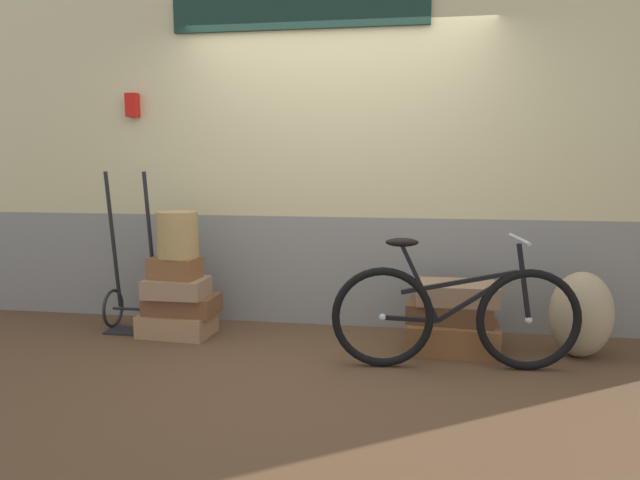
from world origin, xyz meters
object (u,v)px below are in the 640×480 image
object	(u,v)px
suitcase_0	(177,324)
luggage_trolley	(133,295)
suitcase_5	(450,311)
burlap_sack	(581,314)
suitcase_3	(175,268)
suitcase_1	(182,304)
suitcase_4	(453,336)
suitcase_6	(456,292)
wicker_basket	(178,234)
bicycle	(454,316)
suitcase_2	(177,288)

from	to	relation	value
suitcase_0	luggage_trolley	distance (m)	0.48
suitcase_0	suitcase_5	bearing A→B (deg)	4.09
luggage_trolley	burlap_sack	distance (m)	3.49
suitcase_3	burlap_sack	distance (m)	3.06
suitcase_1	suitcase_3	xyz separation A→B (m)	(-0.03, -0.06, 0.30)
suitcase_1	suitcase_4	world-z (taller)	suitcase_1
suitcase_0	luggage_trolley	xyz separation A→B (m)	(-0.43, 0.11, 0.20)
suitcase_0	suitcase_6	size ratio (longest dim) A/B	0.96
wicker_basket	bicycle	xyz separation A→B (m)	(2.11, -0.40, -0.46)
suitcase_1	burlap_sack	bearing A→B (deg)	0.74
suitcase_3	wicker_basket	size ratio (longest dim) A/B	1.04
suitcase_0	luggage_trolley	bearing A→B (deg)	169.76
suitcase_4	luggage_trolley	world-z (taller)	luggage_trolley
burlap_sack	luggage_trolley	bearing A→B (deg)	177.76
suitcase_1	suitcase_2	world-z (taller)	suitcase_2
suitcase_0	wicker_basket	world-z (taller)	wicker_basket
suitcase_6	suitcase_0	bearing A→B (deg)	179.40
wicker_basket	suitcase_2	bearing A→B (deg)	-117.50
suitcase_2	bicycle	bearing A→B (deg)	-9.89
suitcase_3	luggage_trolley	xyz separation A→B (m)	(-0.44, 0.15, -0.27)
suitcase_1	burlap_sack	distance (m)	3.02
suitcase_0	suitcase_1	distance (m)	0.17
suitcase_0	suitcase_3	bearing A→B (deg)	-67.61
suitcase_6	wicker_basket	world-z (taller)	wicker_basket
suitcase_1	suitcase_3	distance (m)	0.31
wicker_basket	suitcase_4	bearing A→B (deg)	-0.70
suitcase_0	suitcase_3	xyz separation A→B (m)	(0.01, -0.04, 0.47)
luggage_trolley	suitcase_0	bearing A→B (deg)	-14.38
suitcase_6	suitcase_2	bearing A→B (deg)	-179.64
suitcase_4	wicker_basket	xyz separation A→B (m)	(-2.13, 0.03, 0.71)
suitcase_0	bicycle	size ratio (longest dim) A/B	0.34
suitcase_0	burlap_sack	world-z (taller)	burlap_sack
suitcase_0	suitcase_3	distance (m)	0.47
suitcase_0	burlap_sack	bearing A→B (deg)	3.64
suitcase_0	burlap_sack	xyz separation A→B (m)	(3.06, -0.03, 0.22)
suitcase_0	wicker_basket	size ratio (longest dim) A/B	1.55
suitcase_3	suitcase_5	size ratio (longest dim) A/B	0.61
suitcase_6	burlap_sack	xyz separation A→B (m)	(0.87, -0.04, -0.12)
suitcase_2	suitcase_6	distance (m)	2.16
wicker_basket	luggage_trolley	distance (m)	0.71
luggage_trolley	suitcase_4	bearing A→B (deg)	-3.24
suitcase_3	burlap_sack	world-z (taller)	suitcase_3
suitcase_0	suitcase_3	world-z (taller)	suitcase_3
suitcase_6	wicker_basket	xyz separation A→B (m)	(-2.15, -0.02, 0.39)
suitcase_5	burlap_sack	distance (m)	0.91
luggage_trolley	bicycle	distance (m)	2.63
suitcase_5	luggage_trolley	size ratio (longest dim) A/B	0.47
suitcase_1	suitcase_2	xyz separation A→B (m)	(-0.02, -0.05, 0.15)
suitcase_3	luggage_trolley	bearing A→B (deg)	167.44
bicycle	suitcase_4	bearing A→B (deg)	86.66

